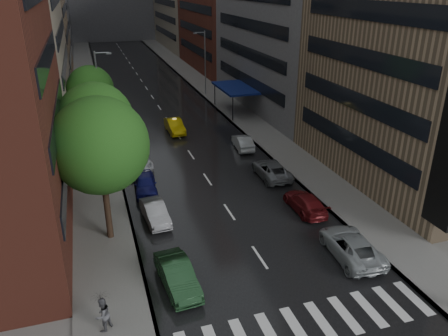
{
  "coord_description": "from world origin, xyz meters",
  "views": [
    {
      "loc": [
        -8.9,
        -16.8,
        15.74
      ],
      "look_at": [
        0.0,
        11.3,
        3.0
      ],
      "focal_mm": 35.0,
      "sensor_mm": 36.0,
      "label": 1
    }
  ],
  "objects": [
    {
      "name": "road",
      "position": [
        0.0,
        50.0,
        0.01
      ],
      "size": [
        14.0,
        140.0,
        0.01
      ],
      "primitive_type": "cube",
      "color": "black",
      "rests_on": "ground"
    },
    {
      "name": "taxi",
      "position": [
        -0.1,
        29.21,
        0.75
      ],
      "size": [
        1.71,
        4.6,
        1.5
      ],
      "primitive_type": "imported",
      "rotation": [
        0.0,
        0.0,
        0.03
      ],
      "color": "#DEBC0B",
      "rests_on": "ground"
    },
    {
      "name": "street_lamp_left",
      "position": [
        -7.72,
        30.0,
        4.89
      ],
      "size": [
        1.74,
        0.22,
        9.0
      ],
      "color": "gray",
      "rests_on": "sidewalk_left"
    },
    {
      "name": "sidewalk_left",
      "position": [
        -9.0,
        50.0,
        0.07
      ],
      "size": [
        4.0,
        140.0,
        0.15
      ],
      "primitive_type": "cube",
      "color": "gray",
      "rests_on": "ground"
    },
    {
      "name": "parked_cars_left",
      "position": [
        -5.4,
        22.48,
        0.73
      ],
      "size": [
        2.64,
        41.63,
        1.56
      ],
      "color": "#1C3E22",
      "rests_on": "ground"
    },
    {
      "name": "street_lamp_right",
      "position": [
        7.72,
        45.0,
        4.89
      ],
      "size": [
        1.74,
        0.22,
        9.0
      ],
      "color": "gray",
      "rests_on": "sidewalk_right"
    },
    {
      "name": "awning",
      "position": [
        8.98,
        35.0,
        3.13
      ],
      "size": [
        4.0,
        8.0,
        3.12
      ],
      "color": "navy",
      "rests_on": "sidewalk_right"
    },
    {
      "name": "crosswalk",
      "position": [
        0.2,
        -2.0,
        0.01
      ],
      "size": [
        13.15,
        2.8,
        0.01
      ],
      "color": "silver",
      "rests_on": "ground"
    },
    {
      "name": "tree_mid",
      "position": [
        -8.6,
        15.8,
        6.15
      ],
      "size": [
        5.63,
        5.63,
        8.98
      ],
      "color": "#382619",
      "rests_on": "ground"
    },
    {
      "name": "ped_black_umbrella",
      "position": [
        -9.5,
        0.52,
        1.38
      ],
      "size": [
        1.1,
        1.1,
        2.09
      ],
      "color": "#515157",
      "rests_on": "sidewalk_left"
    },
    {
      "name": "sidewalk_right",
      "position": [
        9.0,
        50.0,
        0.07
      ],
      "size": [
        4.0,
        140.0,
        0.15
      ],
      "primitive_type": "cube",
      "color": "gray",
      "rests_on": "ground"
    },
    {
      "name": "parked_cars_right",
      "position": [
        5.4,
        10.32,
        0.7
      ],
      "size": [
        2.88,
        24.51,
        1.48
      ],
      "color": "#999FA2",
      "rests_on": "ground"
    },
    {
      "name": "tree_far",
      "position": [
        -8.6,
        30.52,
        5.25
      ],
      "size": [
        4.82,
        4.82,
        7.68
      ],
      "color": "#382619",
      "rests_on": "ground"
    },
    {
      "name": "ground",
      "position": [
        0.0,
        0.0,
        0.0
      ],
      "size": [
        220.0,
        220.0,
        0.0
      ],
      "primitive_type": "plane",
      "color": "gray",
      "rests_on": "ground"
    },
    {
      "name": "tree_near",
      "position": [
        -8.6,
        8.97,
        6.55
      ],
      "size": [
        6.0,
        6.0,
        9.57
      ],
      "color": "#382619",
      "rests_on": "ground"
    }
  ]
}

